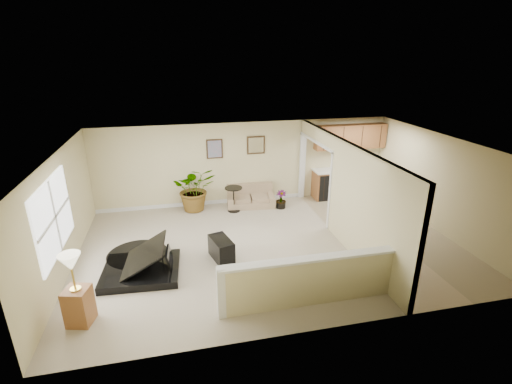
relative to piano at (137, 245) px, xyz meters
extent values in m
plane|color=tan|center=(3.02, 0.42, -0.62)|extent=(9.00, 9.00, 0.00)
cube|color=#C7BB88|center=(3.02, 3.42, 0.63)|extent=(9.00, 0.04, 2.50)
cube|color=#C7BB88|center=(3.02, -2.58, 0.63)|extent=(9.00, 0.04, 2.50)
cube|color=#C7BB88|center=(-1.48, 0.42, 0.63)|extent=(0.04, 6.00, 2.50)
cube|color=#C7BB88|center=(7.52, 0.42, 0.63)|extent=(0.04, 6.00, 2.50)
cube|color=white|center=(3.02, 0.42, 1.88)|extent=(9.00, 6.00, 0.04)
cube|color=tan|center=(6.17, 0.42, -0.62)|extent=(2.70, 6.00, 0.01)
cube|color=#C7BB88|center=(4.82, -0.78, 0.63)|extent=(0.12, 3.60, 2.50)
cube|color=#C7BB88|center=(4.82, 2.20, 1.68)|extent=(0.12, 2.35, 0.40)
cube|color=#C7BB88|center=(3.17, -1.88, -0.15)|extent=(3.30, 0.12, 0.95)
cube|color=silver|center=(3.17, -1.88, 0.34)|extent=(3.40, 0.22, 0.05)
cube|color=silver|center=(1.52, -1.88, -0.12)|extent=(0.14, 0.14, 1.00)
cube|color=white|center=(-1.46, -0.08, 0.83)|extent=(0.05, 2.15, 1.45)
cube|color=#352313|center=(2.07, 3.40, 1.13)|extent=(0.48, 0.03, 0.58)
cube|color=#925D73|center=(2.07, 3.38, 1.13)|extent=(0.40, 0.01, 0.50)
cube|color=#352313|center=(3.32, 3.40, 1.18)|extent=(0.55, 0.03, 0.55)
cube|color=silver|center=(3.32, 3.38, 1.18)|extent=(0.46, 0.01, 0.46)
cube|color=brown|center=(6.32, 3.12, -0.17)|extent=(2.30, 0.60, 0.90)
cube|color=beige|center=(6.32, 3.12, 0.30)|extent=(2.36, 0.65, 0.04)
cube|color=black|center=(5.52, 3.12, -0.19)|extent=(0.60, 0.60, 0.84)
cube|color=brown|center=(6.32, 3.24, 1.33)|extent=(2.30, 0.35, 0.75)
cube|color=black|center=(0.04, -0.15, 0.21)|extent=(1.65, 1.45, 0.32)
cylinder|color=black|center=(-0.12, 0.45, 0.21)|extent=(1.34, 1.34, 0.32)
cube|color=white|center=(0.97, -0.15, 0.17)|extent=(0.31, 1.09, 0.02)
cube|color=black|center=(-0.07, -0.04, 0.50)|extent=(1.31, 1.32, 0.73)
cube|color=black|center=(1.78, 0.10, -0.37)|extent=(0.55, 0.81, 0.49)
cube|color=tan|center=(3.08, 3.05, -0.42)|extent=(1.50, 0.95, 0.40)
cube|color=tan|center=(3.08, 3.36, -0.02)|extent=(1.43, 0.34, 0.42)
cube|color=tan|center=(2.45, 3.05, -0.15)|extent=(0.26, 0.82, 0.15)
cube|color=tan|center=(3.70, 3.05, -0.15)|extent=(0.26, 0.82, 0.15)
cylinder|color=black|center=(2.50, 2.73, -0.61)|extent=(0.37, 0.37, 0.03)
cylinder|color=black|center=(2.50, 2.73, -0.26)|extent=(0.04, 0.04, 0.71)
cylinder|color=black|center=(2.50, 2.73, 0.10)|extent=(0.51, 0.51, 0.03)
cylinder|color=black|center=(1.41, 3.07, -0.49)|extent=(0.39, 0.39, 0.27)
imported|color=#184F17|center=(1.41, 3.07, 0.05)|extent=(1.25, 1.10, 1.35)
cylinder|color=black|center=(3.93, 2.64, -0.52)|extent=(0.29, 0.29, 0.20)
imported|color=#184F17|center=(3.93, 2.64, -0.35)|extent=(0.39, 0.39, 0.55)
cube|color=brown|center=(-0.89, -1.49, -0.28)|extent=(0.49, 0.49, 0.68)
cylinder|color=gold|center=(-0.89, -1.49, 0.07)|extent=(0.18, 0.18, 0.02)
cylinder|color=gold|center=(-0.89, -1.49, 0.30)|extent=(0.03, 0.03, 0.45)
cone|color=#F0E9C4|center=(-0.89, -1.49, 0.58)|extent=(0.36, 0.36, 0.30)
camera|label=1|loc=(0.93, -7.28, 3.80)|focal=26.00mm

